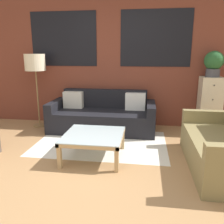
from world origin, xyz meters
name	(u,v)px	position (x,y,z in m)	size (l,w,h in m)	color
ground_plane	(79,178)	(0.00, 0.00, 0.00)	(16.00, 16.00, 0.00)	#AD7F51
wall_back_brick	(109,58)	(0.00, 2.44, 1.41)	(8.40, 0.09, 2.80)	brown
rug	(101,143)	(0.05, 1.21, 0.00)	(2.23, 1.46, 0.00)	silver
couch_dark	(103,116)	(-0.05, 1.95, 0.28)	(2.07, 0.88, 0.78)	black
coffee_table	(94,138)	(0.05, 0.62, 0.31)	(0.85, 0.85, 0.37)	silver
floor_lamp	(35,65)	(-1.45, 2.02, 1.29)	(0.41, 0.41, 1.50)	olive
drawer_cabinet	(209,105)	(2.04, 2.17, 0.54)	(0.41, 0.40, 1.08)	beige
potted_plant	(214,63)	(2.04, 2.17, 1.34)	(0.36, 0.36, 0.48)	#47474C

